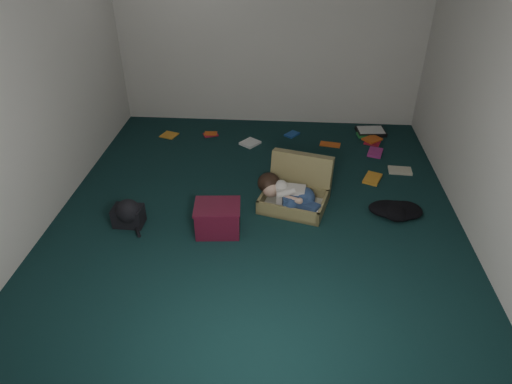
# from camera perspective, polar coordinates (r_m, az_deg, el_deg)

# --- Properties ---
(floor) EXTENTS (4.50, 4.50, 0.00)m
(floor) POSITION_cam_1_polar(r_m,az_deg,el_deg) (4.61, 0.14, -2.63)
(floor) COLOR #0E2928
(floor) RESTS_ON ground
(wall_back) EXTENTS (4.50, 0.00, 4.50)m
(wall_back) POSITION_cam_1_polar(r_m,az_deg,el_deg) (6.15, 1.74, 20.02)
(wall_back) COLOR silver
(wall_back) RESTS_ON ground
(wall_front) EXTENTS (4.50, 0.00, 4.50)m
(wall_front) POSITION_cam_1_polar(r_m,az_deg,el_deg) (2.05, -4.37, -9.80)
(wall_front) COLOR silver
(wall_front) RESTS_ON ground
(wall_left) EXTENTS (0.00, 4.50, 4.50)m
(wall_left) POSITION_cam_1_polar(r_m,az_deg,el_deg) (4.58, -26.29, 12.07)
(wall_left) COLOR silver
(wall_left) RESTS_ON ground
(wall_right) EXTENTS (0.00, 4.50, 4.50)m
(wall_right) POSITION_cam_1_polar(r_m,az_deg,el_deg) (4.34, 28.02, 10.58)
(wall_right) COLOR silver
(wall_right) RESTS_ON ground
(suitcase) EXTENTS (0.79, 0.77, 0.47)m
(suitcase) POSITION_cam_1_polar(r_m,az_deg,el_deg) (4.72, 5.10, 0.28)
(suitcase) COLOR olive
(suitcase) RESTS_ON floor
(person) EXTENTS (0.66, 0.46, 0.29)m
(person) POSITION_cam_1_polar(r_m,az_deg,el_deg) (4.58, 4.06, -0.22)
(person) COLOR beige
(person) RESTS_ON suitcase
(maroon_bin) EXTENTS (0.45, 0.37, 0.29)m
(maroon_bin) POSITION_cam_1_polar(r_m,az_deg,el_deg) (4.30, -4.80, -3.30)
(maroon_bin) COLOR #4F1022
(maroon_bin) RESTS_ON floor
(backpack) EXTENTS (0.36, 0.29, 0.21)m
(backpack) POSITION_cam_1_polar(r_m,az_deg,el_deg) (4.57, -15.67, -2.81)
(backpack) COLOR black
(backpack) RESTS_ON floor
(clothing_pile) EXTENTS (0.43, 0.35, 0.13)m
(clothing_pile) POSITION_cam_1_polar(r_m,az_deg,el_deg) (4.75, 16.85, -2.06)
(clothing_pile) COLOR black
(clothing_pile) RESTS_ON floor
(paper_tray) EXTENTS (0.40, 0.32, 0.05)m
(paper_tray) POSITION_cam_1_polar(r_m,az_deg,el_deg) (6.38, 14.15, 7.36)
(paper_tray) COLOR black
(paper_tray) RESTS_ON floor
(book_scatter) EXTENTS (3.09, 1.33, 0.02)m
(book_scatter) POSITION_cam_1_polar(r_m,az_deg,el_deg) (5.87, 6.90, 5.71)
(book_scatter) COLOR orange
(book_scatter) RESTS_ON floor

